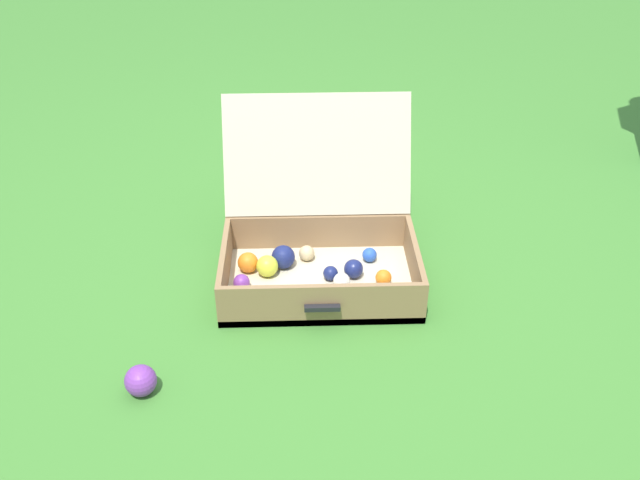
# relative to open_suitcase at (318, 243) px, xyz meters

# --- Properties ---
(ground_plane) EXTENTS (16.00, 16.00, 0.00)m
(ground_plane) POSITION_rel_open_suitcase_xyz_m (0.05, -0.03, -0.12)
(ground_plane) COLOR #3D7A2D
(open_suitcase) EXTENTS (0.65, 0.63, 0.54)m
(open_suitcase) POSITION_rel_open_suitcase_xyz_m (0.00, 0.00, 0.00)
(open_suitcase) COLOR beige
(open_suitcase) RESTS_ON ground
(stray_ball_on_grass) EXTENTS (0.09, 0.09, 0.09)m
(stray_ball_on_grass) POSITION_rel_open_suitcase_xyz_m (-0.50, -0.55, -0.08)
(stray_ball_on_grass) COLOR purple
(stray_ball_on_grass) RESTS_ON ground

